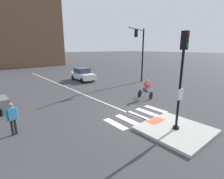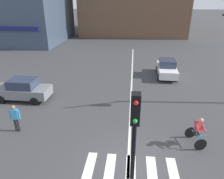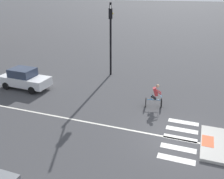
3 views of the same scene
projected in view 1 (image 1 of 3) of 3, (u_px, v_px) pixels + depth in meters
name	position (u px, v px, depth m)	size (l,w,h in m)	color
ground_plane	(137.00, 115.00, 10.79)	(300.00, 300.00, 0.00)	#3D3D3F
traffic_island	(176.00, 130.00, 8.74)	(3.30, 3.21, 0.15)	#B2AFA8
tactile_pad_front	(156.00, 121.00, 9.66)	(1.10, 0.60, 0.01)	#DB5B38
signal_pole	(182.00, 73.00, 8.01)	(0.44, 0.38, 4.84)	black
crosswalk_stripe_a	(115.00, 124.00, 9.59)	(0.44, 1.80, 0.01)	silver
crosswalk_stripe_b	(127.00, 119.00, 10.17)	(0.44, 1.80, 0.01)	silver
crosswalk_stripe_c	(138.00, 116.00, 10.75)	(0.44, 1.80, 0.01)	silver
crosswalk_stripe_d	(147.00, 112.00, 11.33)	(0.44, 1.80, 0.01)	silver
crosswalk_stripe_e	(155.00, 109.00, 11.91)	(0.44, 1.80, 0.01)	silver
lane_centre_line	(68.00, 88.00, 18.21)	(0.14, 28.00, 0.01)	silver
traffic_light_mast	(141.00, 48.00, 19.95)	(4.04, 1.58, 6.46)	black
building_corner_left	(6.00, 29.00, 40.04)	(21.21, 19.39, 16.87)	brown
car_white_eastbound_far	(83.00, 74.00, 22.03)	(1.96, 4.16, 1.64)	white
cyclist	(146.00, 89.00, 14.16)	(0.89, 1.21, 1.68)	black
pedestrian_at_curb_left	(12.00, 116.00, 8.18)	(0.54, 0.29, 1.67)	black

